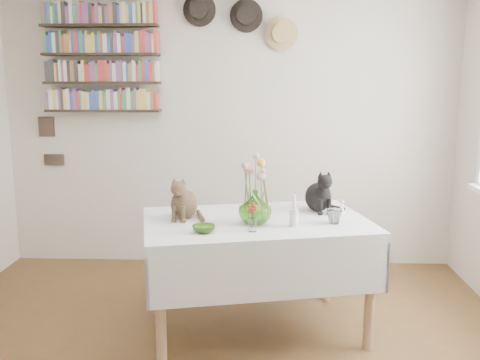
{
  "coord_description": "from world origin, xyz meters",
  "views": [
    {
      "loc": [
        0.29,
        -2.51,
        1.67
      ],
      "look_at": [
        0.16,
        0.76,
        1.05
      ],
      "focal_mm": 40.0,
      "sensor_mm": 36.0,
      "label": 1
    }
  ],
  "objects_px": {
    "black_cat": "(318,189)",
    "bookshelf_unit": "(101,59)",
    "dining_table": "(256,247)",
    "tabby_cat": "(184,196)",
    "flower_vase": "(255,207)"
  },
  "relations": [
    {
      "from": "flower_vase",
      "to": "bookshelf_unit",
      "type": "bearing_deg",
      "value": 133.9
    },
    {
      "from": "dining_table",
      "to": "bookshelf_unit",
      "type": "relative_size",
      "value": 1.61
    },
    {
      "from": "dining_table",
      "to": "bookshelf_unit",
      "type": "bearing_deg",
      "value": 136.3
    },
    {
      "from": "tabby_cat",
      "to": "flower_vase",
      "type": "distance_m",
      "value": 0.49
    },
    {
      "from": "tabby_cat",
      "to": "black_cat",
      "type": "relative_size",
      "value": 0.97
    },
    {
      "from": "tabby_cat",
      "to": "dining_table",
      "type": "bearing_deg",
      "value": 7.7
    },
    {
      "from": "tabby_cat",
      "to": "bookshelf_unit",
      "type": "distance_m",
      "value": 1.8
    },
    {
      "from": "tabby_cat",
      "to": "black_cat",
      "type": "bearing_deg",
      "value": 25.41
    },
    {
      "from": "dining_table",
      "to": "black_cat",
      "type": "bearing_deg",
      "value": 31.47
    },
    {
      "from": "black_cat",
      "to": "bookshelf_unit",
      "type": "height_order",
      "value": "bookshelf_unit"
    },
    {
      "from": "dining_table",
      "to": "bookshelf_unit",
      "type": "xyz_separation_m",
      "value": [
        -1.36,
        1.3,
        1.26
      ]
    },
    {
      "from": "tabby_cat",
      "to": "flower_vase",
      "type": "xyz_separation_m",
      "value": [
        0.47,
        -0.13,
        -0.04
      ]
    },
    {
      "from": "dining_table",
      "to": "bookshelf_unit",
      "type": "distance_m",
      "value": 2.26
    },
    {
      "from": "bookshelf_unit",
      "to": "dining_table",
      "type": "bearing_deg",
      "value": -43.7
    },
    {
      "from": "tabby_cat",
      "to": "bookshelf_unit",
      "type": "height_order",
      "value": "bookshelf_unit"
    }
  ]
}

